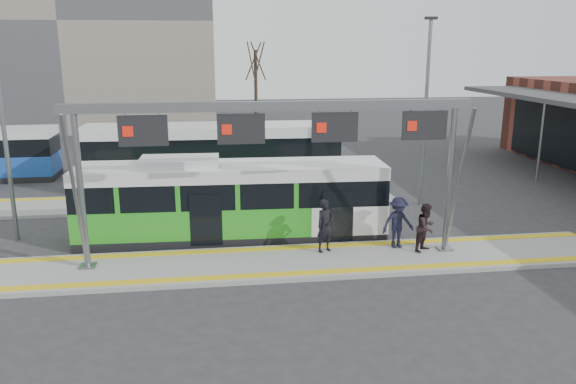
# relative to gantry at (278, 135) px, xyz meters

# --- Properties ---
(ground) EXTENTS (120.00, 120.00, 0.00)m
(ground) POSITION_rel_gantry_xyz_m (0.35, -0.25, -4.30)
(ground) COLOR #2D2D30
(ground) RESTS_ON ground
(platform_main) EXTENTS (22.00, 3.00, 0.15)m
(platform_main) POSITION_rel_gantry_xyz_m (0.35, -0.25, -4.22)
(platform_main) COLOR gray
(platform_main) RESTS_ON ground
(platform_second) EXTENTS (20.00, 3.00, 0.15)m
(platform_second) POSITION_rel_gantry_xyz_m (-3.65, 7.75, -4.22)
(platform_second) COLOR gray
(platform_second) RESTS_ON ground
(tactile_main) EXTENTS (22.00, 2.65, 0.02)m
(tactile_main) POSITION_rel_gantry_xyz_m (0.35, -0.25, -4.14)
(tactile_main) COLOR yellow
(tactile_main) RESTS_ON platform_main
(tactile_second) EXTENTS (20.00, 0.35, 0.02)m
(tactile_second) POSITION_rel_gantry_xyz_m (-3.65, 8.90, -4.14)
(tactile_second) COLOR yellow
(tactile_second) RESTS_ON platform_second
(gantry) EXTENTS (13.00, 1.68, 5.20)m
(gantry) POSITION_rel_gantry_xyz_m (0.00, 0.00, 0.00)
(gantry) COLOR slate
(gantry) RESTS_ON platform_main
(apartment_block) EXTENTS (24.50, 12.50, 18.40)m
(apartment_block) POSITION_rel_gantry_xyz_m (-13.65, 35.75, 4.91)
(apartment_block) COLOR gray
(apartment_block) RESTS_ON ground
(hero_bus) EXTENTS (11.37, 2.79, 3.10)m
(hero_bus) POSITION_rel_gantry_xyz_m (-1.43, 2.73, -2.88)
(hero_bus) COLOR black
(hero_bus) RESTS_ON ground
(bg_bus_green) EXTENTS (12.86, 3.14, 3.19)m
(bg_bus_green) POSITION_rel_gantry_xyz_m (-2.07, 10.85, -2.72)
(bg_bus_green) COLOR black
(bg_bus_green) RESTS_ON ground
(passenger_a) EXTENTS (0.80, 0.69, 1.84)m
(passenger_a) POSITION_rel_gantry_xyz_m (1.66, 0.42, -3.23)
(passenger_a) COLOR black
(passenger_a) RESTS_ON platform_main
(passenger_b) EXTENTS (1.04, 1.01, 1.69)m
(passenger_b) POSITION_rel_gantry_xyz_m (5.11, 0.01, -3.31)
(passenger_b) COLOR black
(passenger_b) RESTS_ON platform_main
(passenger_c) EXTENTS (1.28, 0.87, 1.82)m
(passenger_c) POSITION_rel_gantry_xyz_m (4.26, 0.46, -3.24)
(passenger_c) COLOR black
(passenger_c) RESTS_ON platform_main
(tree_left) EXTENTS (1.40, 1.40, 7.18)m
(tree_left) POSITION_rel_gantry_xyz_m (-3.10, 32.66, 1.15)
(tree_left) COLOR #382B21
(tree_left) RESTS_ON ground
(tree_mid) EXTENTS (1.40, 1.40, 7.66)m
(tree_mid) POSITION_rel_gantry_xyz_m (1.69, 29.74, 1.51)
(tree_mid) COLOR #382B21
(tree_mid) RESTS_ON ground
(lamp_west) EXTENTS (0.50, 0.25, 8.28)m
(lamp_west) POSITION_rel_gantry_xyz_m (-9.41, 3.58, 0.08)
(lamp_west) COLOR slate
(lamp_west) RESTS_ON ground
(lamp_east) EXTENTS (0.50, 0.25, 8.23)m
(lamp_east) POSITION_rel_gantry_xyz_m (7.27, 6.19, 0.06)
(lamp_east) COLOR slate
(lamp_east) RESTS_ON ground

